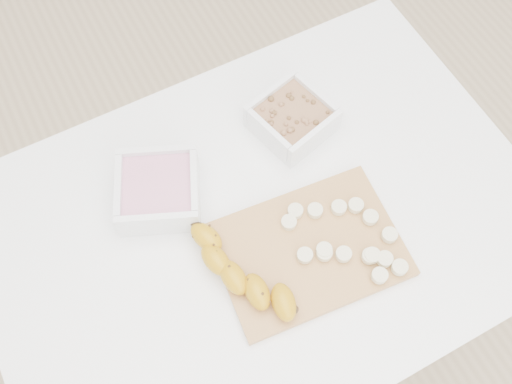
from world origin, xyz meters
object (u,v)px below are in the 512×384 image
cutting_board (309,250)px  bowl_yogurt (159,190)px  table (263,239)px  banana (243,274)px  bowl_granola (292,118)px

cutting_board → bowl_yogurt: bearing=131.0°
table → banana: bearing=-135.0°
table → cutting_board: bearing=-65.6°
bowl_granola → banana: 0.33m
table → bowl_granola: bowl_granola is taller
bowl_yogurt → bowl_granola: 0.29m
table → bowl_granola: (0.14, 0.15, 0.13)m
table → bowl_yogurt: 0.23m
cutting_board → banana: bearing=177.3°
bowl_granola → banana: (-0.23, -0.23, 0.00)m
bowl_yogurt → bowl_granola: bowl_yogurt is taller
bowl_yogurt → cutting_board: 0.29m
cutting_board → banana: (-0.13, 0.01, 0.03)m
bowl_granola → cutting_board: bearing=-112.8°
table → cutting_board: 0.14m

